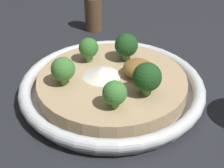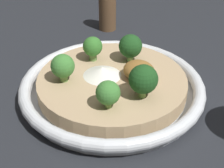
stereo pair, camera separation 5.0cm
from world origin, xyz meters
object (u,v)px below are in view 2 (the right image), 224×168
Objects in this scene: risotto_bowl at (112,86)px; broccoli_back_left at (93,47)px; broccoli_front_right at (108,93)px; broccoli_front_left at (63,67)px; broccoli_right at (141,81)px; pepper_shaker at (107,8)px; broccoli_back at (130,46)px.

broccoli_back_left reaches higher than risotto_bowl.
broccoli_front_left is at bearing -175.27° from broccoli_front_right.
broccoli_back_left is at bearing 168.64° from risotto_bowl.
broccoli_back_left is 0.12m from broccoli_right.
pepper_shaker is (-0.18, 0.15, 0.03)m from risotto_bowl.
broccoli_front_right is 0.30m from pepper_shaker.
broccoli_back is 0.11m from broccoli_front_left.
broccoli_back is at bearing 123.13° from broccoli_front_right.
broccoli_front_left is at bearing -124.83° from risotto_bowl.
broccoli_front_right is at bearing 4.73° from broccoli_front_left.
broccoli_back_left is at bearing -133.66° from broccoli_back.
broccoli_front_right is 0.81× the size of broccoli_right.
broccoli_front_left is at bearing -74.35° from broccoli_back_left.
broccoli_right is at bearing -7.38° from broccoli_back_left.
broccoli_front_right is 0.09m from broccoli_front_left.
pepper_shaker reaches higher than broccoli_back_left.
broccoli_front_right is 0.12m from broccoli_back_left.
pepper_shaker is at bearing 150.17° from broccoli_back.
risotto_bowl is at bearing 134.63° from broccoli_front_right.
risotto_bowl is 0.08m from broccoli_front_left.
risotto_bowl is 0.07m from broccoli_back.
broccoli_back is 0.49× the size of pepper_shaker.
broccoli_back reaches higher than broccoli_back_left.
broccoli_back_left is 0.89× the size of broccoli_back.
broccoli_front_left is (-0.02, -0.11, -0.00)m from broccoli_back.
broccoli_back reaches higher than broccoli_front_right.
broccoli_back_left is at bearing 172.62° from broccoli_right.
risotto_bowl is at bearing -70.96° from broccoli_back.
risotto_bowl is 0.08m from broccoli_front_right.
broccoli_front_left is (-0.10, -0.05, -0.00)m from broccoli_right.
broccoli_front_right is 0.42× the size of pepper_shaker.
pepper_shaker is (-0.24, 0.15, -0.01)m from broccoli_right.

